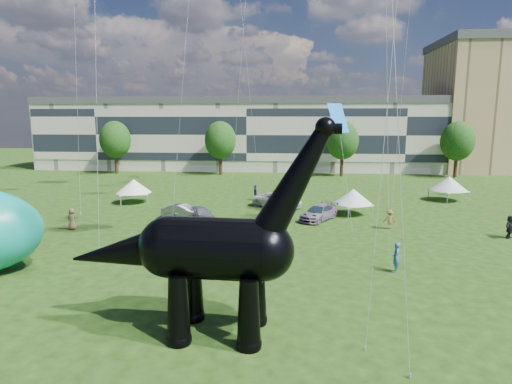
{
  "coord_description": "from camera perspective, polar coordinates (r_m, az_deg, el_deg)",
  "views": [
    {
      "loc": [
        -0.19,
        -17.45,
        9.45
      ],
      "look_at": [
        -2.31,
        8.0,
        5.0
      ],
      "focal_mm": 30.0,
      "sensor_mm": 36.0,
      "label": 1
    }
  ],
  "objects": [
    {
      "name": "ground",
      "position": [
        19.84,
        5.0,
        -18.59
      ],
      "size": [
        220.0,
        220.0,
        0.0
      ],
      "primitive_type": "plane",
      "color": "#16330C",
      "rests_on": "ground"
    },
    {
      "name": "terrace_row",
      "position": [
        79.91,
        -0.85,
        7.41
      ],
      "size": [
        78.0,
        11.0,
        12.0
      ],
      "primitive_type": "cube",
      "color": "beige",
      "rests_on": "ground"
    },
    {
      "name": "tree_far_left",
      "position": [
        76.56,
        -18.29,
        7.02
      ],
      "size": [
        5.2,
        5.2,
        9.44
      ],
      "color": "#382314",
      "rests_on": "ground"
    },
    {
      "name": "tree_mid_left",
      "position": [
        71.5,
        -4.78,
        7.32
      ],
      "size": [
        5.2,
        5.2,
        9.44
      ],
      "color": "#382314",
      "rests_on": "ground"
    },
    {
      "name": "tree_mid_right",
      "position": [
        70.99,
        11.48,
        7.14
      ],
      "size": [
        5.2,
        5.2,
        9.44
      ],
      "color": "#382314",
      "rests_on": "ground"
    },
    {
      "name": "tree_far_right",
      "position": [
        75.23,
        25.31,
        6.54
      ],
      "size": [
        5.2,
        5.2,
        9.44
      ],
      "color": "#382314",
      "rests_on": "ground"
    },
    {
      "name": "dinosaur_sculpture",
      "position": [
        18.79,
        -6.67,
        -7.94
      ],
      "size": [
        12.05,
        3.43,
        9.85
      ],
      "rotation": [
        0.0,
        0.0,
        -0.05
      ],
      "color": "black",
      "rests_on": "ground"
    },
    {
      "name": "car_silver",
      "position": [
        39.8,
        -7.37,
        -2.91
      ],
      "size": [
        3.67,
        4.28,
        1.39
      ],
      "primitive_type": "imported",
      "rotation": [
        0.0,
        0.0,
        0.61
      ],
      "color": "#ACACB1",
      "rests_on": "ground"
    },
    {
      "name": "car_grey",
      "position": [
        40.95,
        -9.63,
        -2.62
      ],
      "size": [
        4.37,
        2.47,
        1.36
      ],
      "primitive_type": "imported",
      "rotation": [
        0.0,
        0.0,
        1.31
      ],
      "color": "slate",
      "rests_on": "ground"
    },
    {
      "name": "car_white",
      "position": [
        45.72,
        2.94,
        -1.09
      ],
      "size": [
        5.99,
        4.66,
        1.51
      ],
      "primitive_type": "imported",
      "rotation": [
        0.0,
        0.0,
        1.11
      ],
      "color": "silver",
      "rests_on": "ground"
    },
    {
      "name": "car_dark",
      "position": [
        40.34,
        8.37,
        -2.75
      ],
      "size": [
        4.21,
        5.14,
        1.4
      ],
      "primitive_type": "imported",
      "rotation": [
        0.0,
        0.0,
        -0.55
      ],
      "color": "#595960",
      "rests_on": "ground"
    },
    {
      "name": "gazebo_near",
      "position": [
        43.0,
        12.83,
        -0.6
      ],
      "size": [
        4.9,
        4.9,
        2.58
      ],
      "rotation": [
        0.0,
        0.0,
        0.43
      ],
      "color": "silver",
      "rests_on": "ground"
    },
    {
      "name": "gazebo_far",
      "position": [
        53.79,
        24.36,
        1.01
      ],
      "size": [
        5.3,
        5.3,
        2.82
      ],
      "rotation": [
        0.0,
        0.0,
        0.4
      ],
      "color": "silver",
      "rests_on": "ground"
    },
    {
      "name": "gazebo_left",
      "position": [
        49.69,
        -15.99,
        0.73
      ],
      "size": [
        4.91,
        4.91,
        2.68
      ],
      "rotation": [
        0.0,
        0.0,
        0.35
      ],
      "color": "white",
      "rests_on": "ground"
    },
    {
      "name": "visitors",
      "position": [
        32.62,
        3.78,
        -5.33
      ],
      "size": [
        48.9,
        46.99,
        1.89
      ],
      "color": "brown",
      "rests_on": "ground"
    }
  ]
}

